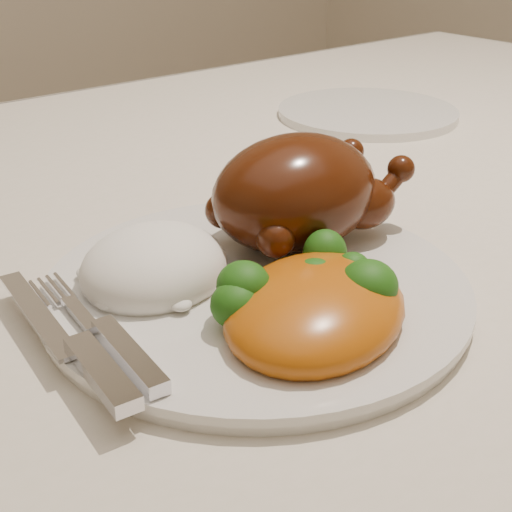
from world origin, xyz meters
TOP-DOWN VIEW (x-y plane):
  - dining_table at (0.00, 0.00)m, footprint 1.60×0.90m
  - tablecloth at (0.00, 0.00)m, footprint 1.73×1.03m
  - dinner_plate at (-0.16, -0.12)m, footprint 0.37×0.37m
  - side_plate at (0.25, 0.15)m, footprint 0.28×0.28m
  - roast_chicken at (-0.09, -0.09)m, footprint 0.16×0.11m
  - rice_mound at (-0.21, -0.08)m, footprint 0.13×0.13m
  - mac_and_cheese at (-0.16, -0.19)m, footprint 0.17×0.15m
  - cutlery at (-0.28, -0.13)m, footprint 0.04×0.18m

SIDE VIEW (x-z plane):
  - dining_table at x=0.00m, z-range 0.29..1.05m
  - tablecloth at x=0.00m, z-range 0.65..0.83m
  - side_plate at x=0.25m, z-range 0.77..0.78m
  - dinner_plate at x=-0.16m, z-range 0.77..0.78m
  - cutlery at x=-0.28m, z-range 0.78..0.79m
  - rice_mound at x=-0.21m, z-range 0.76..0.82m
  - mac_and_cheese at x=-0.16m, z-range 0.77..0.82m
  - roast_chicken at x=-0.09m, z-range 0.78..0.86m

